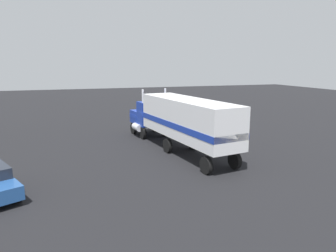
% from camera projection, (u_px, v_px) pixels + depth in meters
% --- Properties ---
extents(ground_plane, '(120.00, 120.00, 0.00)m').
position_uv_depth(ground_plane, '(151.00, 136.00, 28.87)').
color(ground_plane, black).
extents(lane_stripe_near, '(4.36, 0.95, 0.01)m').
position_uv_depth(lane_stripe_near, '(200.00, 142.00, 26.80)').
color(lane_stripe_near, silver).
rests_on(lane_stripe_near, ground_plane).
extents(lane_stripe_mid, '(4.35, 0.96, 0.01)m').
position_uv_depth(lane_stripe_mid, '(221.00, 136.00, 28.79)').
color(lane_stripe_mid, silver).
rests_on(lane_stripe_mid, ground_plane).
extents(lane_stripe_far, '(4.37, 0.85, 0.01)m').
position_uv_depth(lane_stripe_far, '(220.00, 128.00, 32.45)').
color(lane_stripe_far, silver).
rests_on(lane_stripe_far, ground_plane).
extents(semi_truck, '(14.37, 4.78, 4.50)m').
position_uv_depth(semi_truck, '(180.00, 119.00, 23.63)').
color(semi_truck, '#193399').
rests_on(semi_truck, ground_plane).
extents(person_bystander, '(0.37, 0.47, 1.63)m').
position_uv_depth(person_bystander, '(186.00, 129.00, 27.85)').
color(person_bystander, '#2D3347').
rests_on(person_bystander, ground_plane).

